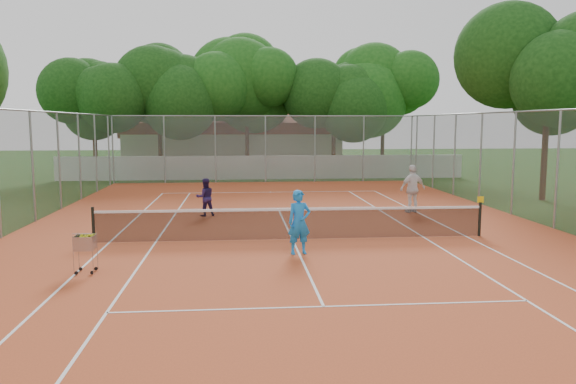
{
  "coord_description": "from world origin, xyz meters",
  "views": [
    {
      "loc": [
        -1.61,
        -16.82,
        3.56
      ],
      "look_at": [
        0.0,
        1.5,
        1.3
      ],
      "focal_mm": 35.0,
      "sensor_mm": 36.0,
      "label": 1
    }
  ],
  "objects": [
    {
      "name": "boundary_wall",
      "position": [
        0.0,
        19.0,
        0.75
      ],
      "size": [
        26.0,
        0.3,
        1.5
      ],
      "primitive_type": "cube",
      "color": "silver",
      "rests_on": "ground"
    },
    {
      "name": "ground",
      "position": [
        0.0,
        0.0,
        0.0
      ],
      "size": [
        120.0,
        120.0,
        0.0
      ],
      "primitive_type": "plane",
      "color": "#193D10",
      "rests_on": "ground"
    },
    {
      "name": "clubhouse",
      "position": [
        -2.0,
        29.0,
        2.2
      ],
      "size": [
        16.4,
        9.0,
        4.4
      ],
      "primitive_type": "cube",
      "color": "beige",
      "rests_on": "ground"
    },
    {
      "name": "perimeter_fence",
      "position": [
        0.0,
        0.0,
        2.0
      ],
      "size": [
        18.0,
        34.0,
        4.0
      ],
      "primitive_type": "cube",
      "color": "slate",
      "rests_on": "ground"
    },
    {
      "name": "court_pad",
      "position": [
        0.0,
        0.0,
        0.01
      ],
      "size": [
        18.0,
        34.0,
        0.02
      ],
      "primitive_type": "cube",
      "color": "#B64923",
      "rests_on": "ground"
    },
    {
      "name": "court_lines",
      "position": [
        0.0,
        0.0,
        0.02
      ],
      "size": [
        10.98,
        23.78,
        0.01
      ],
      "primitive_type": "cube",
      "color": "white",
      "rests_on": "court_pad"
    },
    {
      "name": "player_far_right",
      "position": [
        5.27,
        4.8,
        0.97
      ],
      "size": [
        1.21,
        0.78,
        1.91
      ],
      "primitive_type": "imported",
      "rotation": [
        0.0,
        0.0,
        3.44
      ],
      "color": "silver",
      "rests_on": "court_pad"
    },
    {
      "name": "tennis_net",
      "position": [
        0.0,
        0.0,
        0.51
      ],
      "size": [
        11.88,
        0.1,
        0.98
      ],
      "primitive_type": "cube",
      "color": "black",
      "rests_on": "court_pad"
    },
    {
      "name": "tropical_trees",
      "position": [
        0.0,
        22.0,
        5.0
      ],
      "size": [
        29.0,
        19.0,
        10.0
      ],
      "primitive_type": "cube",
      "color": "#0F340D",
      "rests_on": "ground"
    },
    {
      "name": "player_far_left",
      "position": [
        -2.91,
        4.64,
        0.75
      ],
      "size": [
        0.84,
        0.74,
        1.46
      ],
      "primitive_type": "imported",
      "rotation": [
        0.0,
        0.0,
        3.44
      ],
      "color": "#221747",
      "rests_on": "court_pad"
    },
    {
      "name": "player_near",
      "position": [
        0.0,
        -1.92,
        0.89
      ],
      "size": [
        0.71,
        0.54,
        1.75
      ],
      "primitive_type": "imported",
      "rotation": [
        0.0,
        0.0,
        0.21
      ],
      "color": "#1A82E1",
      "rests_on": "court_pad"
    },
    {
      "name": "ball_hopper",
      "position": [
        -5.26,
        -3.44,
        0.52
      ],
      "size": [
        0.49,
        0.49,
        0.99
      ],
      "primitive_type": "cube",
      "rotation": [
        0.0,
        0.0,
        -0.04
      ],
      "color": "#A9A8AF",
      "rests_on": "court_pad"
    }
  ]
}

